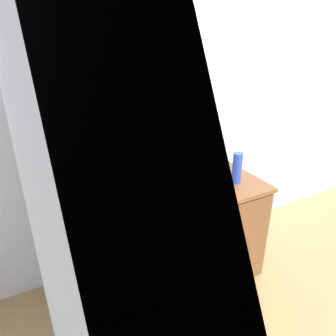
{
  "coord_description": "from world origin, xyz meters",
  "views": [
    {
      "loc": [
        -0.87,
        -1.68,
        1.81
      ],
      "look_at": [
        0.0,
        -0.04,
        0.96
      ],
      "focal_mm": 33.76,
      "sensor_mm": 36.0,
      "label": 1
    }
  ],
  "objects_px": {
    "book_stack_keyboard_riser": "(157,188)",
    "wastebasket": "(132,327)",
    "keyboard": "(157,179)",
    "computer_mouse": "(187,179)",
    "mug": "(76,197)",
    "cell_phone": "(207,195)",
    "desk": "(208,222)",
    "water_bottle": "(237,168)",
    "book_stack_side": "(208,170)",
    "laptop": "(157,146)",
    "book_stack_tall": "(164,172)"
  },
  "relations": [
    {
      "from": "keyboard",
      "to": "book_stack_side",
      "type": "bearing_deg",
      "value": 12.76
    },
    {
      "from": "mug",
      "to": "water_bottle",
      "type": "distance_m",
      "value": 1.1
    },
    {
      "from": "desk",
      "to": "wastebasket",
      "type": "distance_m",
      "value": 0.92
    },
    {
      "from": "book_stack_keyboard_riser",
      "to": "book_stack_side",
      "type": "relative_size",
      "value": 1.04
    },
    {
      "from": "desk",
      "to": "wastebasket",
      "type": "xyz_separation_m",
      "value": [
        -0.79,
        -0.37,
        -0.27
      ]
    },
    {
      "from": "desk",
      "to": "wastebasket",
      "type": "bearing_deg",
      "value": -154.81
    },
    {
      "from": "book_stack_side",
      "to": "book_stack_keyboard_riser",
      "type": "bearing_deg",
      "value": -171.08
    },
    {
      "from": "desk",
      "to": "laptop",
      "type": "height_order",
      "value": "laptop"
    },
    {
      "from": "keyboard",
      "to": "water_bottle",
      "type": "distance_m",
      "value": 0.59
    },
    {
      "from": "wastebasket",
      "to": "book_stack_side",
      "type": "bearing_deg",
      "value": 28.12
    },
    {
      "from": "laptop",
      "to": "wastebasket",
      "type": "relative_size",
      "value": 1.17
    },
    {
      "from": "book_stack_keyboard_riser",
      "to": "cell_phone",
      "type": "height_order",
      "value": "book_stack_keyboard_riser"
    },
    {
      "from": "mug",
      "to": "cell_phone",
      "type": "xyz_separation_m",
      "value": [
        0.78,
        -0.3,
        -0.04
      ]
    },
    {
      "from": "keyboard",
      "to": "computer_mouse",
      "type": "relative_size",
      "value": 4.04
    },
    {
      "from": "mug",
      "to": "water_bottle",
      "type": "relative_size",
      "value": 0.49
    },
    {
      "from": "book_stack_keyboard_riser",
      "to": "book_stack_side",
      "type": "xyz_separation_m",
      "value": [
        0.45,
        0.07,
        0.0
      ]
    },
    {
      "from": "laptop",
      "to": "water_bottle",
      "type": "height_order",
      "value": "laptop"
    },
    {
      "from": "water_bottle",
      "to": "cell_phone",
      "type": "height_order",
      "value": "water_bottle"
    },
    {
      "from": "keyboard",
      "to": "wastebasket",
      "type": "distance_m",
      "value": 0.9
    },
    {
      "from": "book_stack_side",
      "to": "wastebasket",
      "type": "height_order",
      "value": "book_stack_side"
    },
    {
      "from": "desk",
      "to": "book_stack_tall",
      "type": "bearing_deg",
      "value": 166.01
    },
    {
      "from": "keyboard",
      "to": "computer_mouse",
      "type": "xyz_separation_m",
      "value": [
        0.29,
        0.09,
        -0.1
      ]
    },
    {
      "from": "mug",
      "to": "wastebasket",
      "type": "height_order",
      "value": "mug"
    },
    {
      "from": "book_stack_tall",
      "to": "book_stack_side",
      "type": "relative_size",
      "value": 1.04
    },
    {
      "from": "water_bottle",
      "to": "wastebasket",
      "type": "distance_m",
      "value": 1.22
    },
    {
      "from": "desk",
      "to": "water_bottle",
      "type": "bearing_deg",
      "value": -36.45
    },
    {
      "from": "book_stack_keyboard_riser",
      "to": "cell_phone",
      "type": "distance_m",
      "value": 0.33
    },
    {
      "from": "book_stack_side",
      "to": "water_bottle",
      "type": "height_order",
      "value": "water_bottle"
    },
    {
      "from": "keyboard",
      "to": "water_bottle",
      "type": "bearing_deg",
      "value": -5.47
    },
    {
      "from": "laptop",
      "to": "desk",
      "type": "bearing_deg",
      "value": -25.06
    },
    {
      "from": "wastebasket",
      "to": "book_stack_tall",
      "type": "bearing_deg",
      "value": 45.13
    },
    {
      "from": "desk",
      "to": "water_bottle",
      "type": "xyz_separation_m",
      "value": [
        0.14,
        -0.1,
        0.47
      ]
    },
    {
      "from": "book_stack_keyboard_riser",
      "to": "keyboard",
      "type": "xyz_separation_m",
      "value": [
        -0.0,
        -0.0,
        0.07
      ]
    },
    {
      "from": "book_stack_keyboard_riser",
      "to": "computer_mouse",
      "type": "height_order",
      "value": "book_stack_keyboard_riser"
    },
    {
      "from": "desk",
      "to": "cell_phone",
      "type": "relative_size",
      "value": 10.24
    },
    {
      "from": "book_stack_tall",
      "to": "book_stack_side",
      "type": "distance_m",
      "value": 0.36
    },
    {
      "from": "book_stack_side",
      "to": "mug",
      "type": "height_order",
      "value": "book_stack_side"
    },
    {
      "from": "mug",
      "to": "book_stack_side",
      "type": "bearing_deg",
      "value": -4.3
    },
    {
      "from": "book_stack_keyboard_riser",
      "to": "mug",
      "type": "relative_size",
      "value": 2.27
    },
    {
      "from": "book_stack_keyboard_riser",
      "to": "wastebasket",
      "type": "height_order",
      "value": "book_stack_keyboard_riser"
    },
    {
      "from": "computer_mouse",
      "to": "water_bottle",
      "type": "bearing_deg",
      "value": -31.52
    },
    {
      "from": "desk",
      "to": "keyboard",
      "type": "bearing_deg",
      "value": -178.27
    },
    {
      "from": "desk",
      "to": "water_bottle",
      "type": "height_order",
      "value": "water_bottle"
    },
    {
      "from": "book_stack_tall",
      "to": "cell_phone",
      "type": "height_order",
      "value": "book_stack_tall"
    },
    {
      "from": "book_stack_keyboard_riser",
      "to": "water_bottle",
      "type": "bearing_deg",
      "value": -9.34
    },
    {
      "from": "computer_mouse",
      "to": "desk",
      "type": "bearing_deg",
      "value": -26.36
    },
    {
      "from": "book_stack_side",
      "to": "cell_phone",
      "type": "distance_m",
      "value": 0.29
    },
    {
      "from": "book_stack_tall",
      "to": "book_stack_side",
      "type": "bearing_deg",
      "value": -3.71
    },
    {
      "from": "wastebasket",
      "to": "water_bottle",
      "type": "bearing_deg",
      "value": 16.02
    },
    {
      "from": "keyboard",
      "to": "book_stack_tall",
      "type": "bearing_deg",
      "value": 48.07
    }
  ]
}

